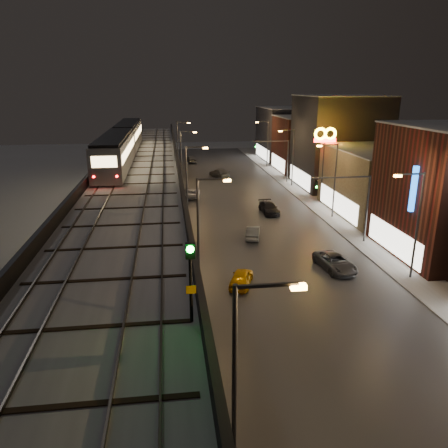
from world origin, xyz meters
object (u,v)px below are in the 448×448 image
car_far_white (191,159)px  car_onc_white (269,209)px  car_onc_dark (335,263)px  rail_signal (190,267)px  car_near_white (253,233)px  car_mid_silver (192,193)px  car_taxi (241,279)px  subway_train (123,142)px  car_mid_dark (219,173)px

car_far_white → car_onc_white: size_ratio=0.97×
car_far_white → car_onc_dark: car_far_white is taller
rail_signal → car_near_white: rail_signal is taller
car_mid_silver → car_far_white: car_far_white is taller
car_mid_silver → car_far_white: bearing=-87.3°
car_taxi → car_mid_silver: size_ratio=0.84×
car_far_white → car_near_white: bearing=86.6°
subway_train → rail_signal: subway_train is taller
subway_train → car_far_white: subway_train is taller
car_near_white → car_far_white: (-3.71, 49.01, 0.13)m
rail_signal → car_mid_dark: rail_signal is taller
car_onc_dark → car_taxi: bearing=-174.1°
car_mid_silver → car_mid_dark: size_ratio=0.90×
subway_train → car_far_white: (10.65, 32.92, -7.68)m
rail_signal → car_taxi: 19.14m
subway_train → car_mid_silver: (9.08, 2.60, -7.81)m
car_onc_dark → car_mid_dark: bearing=89.0°
rail_signal → car_mid_silver: size_ratio=0.71×
car_mid_silver → car_onc_dark: (10.79, -27.83, 0.05)m
car_near_white → car_far_white: size_ratio=0.86×
car_onc_dark → car_onc_white: size_ratio=1.05×
car_taxi → rail_signal: bearing=93.2°
rail_signal → car_near_white: bearing=74.1°
car_taxi → car_mid_silver: (-2.13, 29.98, -0.02)m
car_onc_white → rail_signal: bearing=-110.3°
car_near_white → car_mid_silver: bearing=-60.5°
car_mid_dark → car_far_white: size_ratio=1.13×
car_mid_silver → car_onc_white: size_ratio=0.98×
car_mid_silver → car_far_white: size_ratio=1.02×
car_mid_dark → car_far_white: (-4.07, 16.23, 0.03)m
car_mid_dark → car_onc_white: (3.48, -23.73, -0.06)m
rail_signal → car_far_white: size_ratio=0.73×
car_mid_dark → car_onc_dark: car_mid_dark is taller
car_onc_white → car_far_white: bearing=98.1°
subway_train → car_onc_white: bearing=-21.1°
car_mid_silver → car_onc_dark: size_ratio=0.93×
car_near_white → car_onc_dark: size_ratio=0.79×
car_mid_silver → car_onc_white: 13.27m
car_taxi → car_mid_dark: (3.51, 44.07, 0.08)m
subway_train → car_mid_silver: 12.25m
car_near_white → car_mid_dark: car_mid_dark is taller
rail_signal → car_near_white: (7.96, 27.86, -8.31)m
car_taxi → car_far_white: size_ratio=0.86×
car_near_white → car_onc_dark: car_onc_dark is taller
rail_signal → car_onc_dark: bearing=54.3°
car_onc_dark → car_mid_silver: bearing=103.2°
rail_signal → car_taxi: (4.81, 16.57, -8.29)m
car_near_white → car_taxi: bearing=88.2°
rail_signal → car_near_white: size_ratio=0.85×
rail_signal → car_far_white: rail_signal is taller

